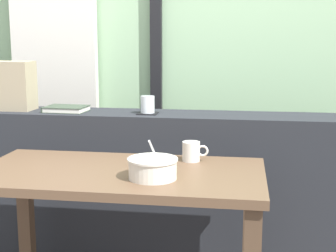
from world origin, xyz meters
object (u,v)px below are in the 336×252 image
(soup_bowl, at_px, (153,169))
(throw_pillow, at_px, (4,86))
(closed_book, at_px, (66,109))
(ceramic_mug, at_px, (192,151))
(breakfast_table, at_px, (120,200))
(coaster_square, at_px, (148,113))
(juice_glass, at_px, (148,105))

(soup_bowl, bearing_deg, throw_pillow, 143.57)
(closed_book, relative_size, ceramic_mug, 1.97)
(ceramic_mug, bearing_deg, throw_pillow, 158.95)
(breakfast_table, height_order, coaster_square, coaster_square)
(coaster_square, relative_size, ceramic_mug, 0.88)
(breakfast_table, bearing_deg, soup_bowl, -31.42)
(breakfast_table, height_order, throw_pillow, throw_pillow)
(closed_book, bearing_deg, soup_bowl, -48.96)
(breakfast_table, bearing_deg, ceramic_mug, 35.55)
(throw_pillow, bearing_deg, breakfast_table, -37.34)
(breakfast_table, bearing_deg, coaster_square, 89.60)
(closed_book, bearing_deg, throw_pillow, 177.22)
(breakfast_table, xyz_separation_m, closed_book, (-0.44, 0.58, 0.28))
(ceramic_mug, bearing_deg, soup_bowl, -112.27)
(juice_glass, bearing_deg, ceramic_mug, -54.69)
(ceramic_mug, bearing_deg, closed_book, 151.11)
(coaster_square, bearing_deg, throw_pillow, 177.79)
(coaster_square, relative_size, closed_book, 0.45)
(coaster_square, distance_m, juice_glass, 0.04)
(throw_pillow, relative_size, soup_bowl, 1.67)
(soup_bowl, bearing_deg, juice_glass, 102.67)
(coaster_square, bearing_deg, juice_glass, 0.00)
(breakfast_table, height_order, closed_book, closed_book)
(breakfast_table, height_order, ceramic_mug, ceramic_mug)
(throw_pillow, bearing_deg, soup_bowl, -36.43)
(breakfast_table, xyz_separation_m, throw_pillow, (-0.79, 0.60, 0.40))
(throw_pillow, bearing_deg, ceramic_mug, -21.05)
(coaster_square, relative_size, juice_glass, 1.15)
(juice_glass, xyz_separation_m, ceramic_mug, (0.27, -0.38, -0.14))
(juice_glass, xyz_separation_m, soup_bowl, (0.15, -0.66, -0.15))
(juice_glass, relative_size, ceramic_mug, 0.77)
(ceramic_mug, bearing_deg, juice_glass, 125.31)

